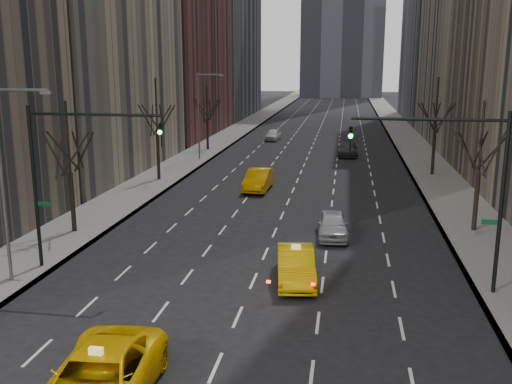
% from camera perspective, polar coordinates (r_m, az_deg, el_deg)
% --- Properties ---
extents(sidewalk_left, '(4.50, 320.00, 0.15)m').
position_cam_1_polar(sidewalk_left, '(85.27, -2.11, 6.01)').
color(sidewalk_left, slate).
rests_on(sidewalk_left, ground).
extents(sidewalk_right, '(4.50, 320.00, 0.15)m').
position_cam_1_polar(sidewalk_right, '(84.08, 14.58, 5.51)').
color(sidewalk_right, slate).
rests_on(sidewalk_right, ground).
extents(tree_lw_b, '(3.36, 3.50, 7.82)m').
position_cam_1_polar(tree_lw_b, '(35.58, -18.07, 1.83)').
color(tree_lw_b, black).
rests_on(tree_lw_b, ground).
extents(tree_lw_c, '(3.36, 3.50, 8.74)m').
position_cam_1_polar(tree_lw_c, '(50.13, -9.84, 5.65)').
color(tree_lw_c, black).
rests_on(tree_lw_c, ground).
extents(tree_lw_d, '(3.36, 3.50, 7.36)m').
position_cam_1_polar(tree_lw_d, '(67.37, -4.89, 7.16)').
color(tree_lw_d, black).
rests_on(tree_lw_d, ground).
extents(tree_rw_b, '(3.36, 3.50, 7.82)m').
position_cam_1_polar(tree_rw_b, '(36.52, 21.37, 1.84)').
color(tree_rw_b, black).
rests_on(tree_rw_b, ground).
extents(tree_rw_c, '(3.36, 3.50, 8.74)m').
position_cam_1_polar(tree_rw_c, '(54.01, 17.46, 5.75)').
color(tree_rw_c, black).
rests_on(tree_rw_c, ground).
extents(traffic_mast_left, '(6.69, 0.39, 8.00)m').
position_cam_1_polar(traffic_mast_left, '(28.72, -18.53, 2.89)').
color(traffic_mast_left, black).
rests_on(traffic_mast_left, ground).
extents(traffic_mast_right, '(6.69, 0.39, 8.00)m').
position_cam_1_polar(traffic_mast_right, '(25.99, 19.98, 1.81)').
color(traffic_mast_right, black).
rests_on(traffic_mast_right, ground).
extents(streetlight_near, '(2.83, 0.22, 9.00)m').
position_cam_1_polar(streetlight_near, '(27.86, -23.59, 2.47)').
color(streetlight_near, slate).
rests_on(streetlight_near, ground).
extents(streetlight_far, '(2.83, 0.22, 9.00)m').
position_cam_1_polar(streetlight_far, '(60.14, -5.45, 8.45)').
color(streetlight_far, slate).
rests_on(streetlight_far, ground).
extents(taxi_suv, '(3.36, 6.53, 1.76)m').
position_cam_1_polar(taxi_suv, '(18.36, -15.48, -17.82)').
color(taxi_suv, '#FFC805').
rests_on(taxi_suv, ground).
extents(taxi_sedan, '(2.31, 5.03, 1.60)m').
position_cam_1_polar(taxi_sedan, '(27.08, 4.00, -7.32)').
color(taxi_sedan, '#E4AA04').
rests_on(taxi_sedan, ground).
extents(silver_sedan_ahead, '(2.05, 4.54, 1.51)m').
position_cam_1_polar(silver_sedan_ahead, '(34.06, 7.66, -3.24)').
color(silver_sedan_ahead, '#9EA0A6').
rests_on(silver_sedan_ahead, ground).
extents(far_taxi, '(2.00, 5.23, 1.70)m').
position_cam_1_polar(far_taxi, '(46.19, 0.25, 1.23)').
color(far_taxi, '#EDA305').
rests_on(far_taxi, ground).
extents(far_suv_grey, '(2.18, 5.35, 1.55)m').
position_cam_1_polar(far_suv_grey, '(64.31, 9.14, 4.28)').
color(far_suv_grey, '#302F35').
rests_on(far_suv_grey, ground).
extents(far_car_white, '(2.02, 4.40, 1.46)m').
position_cam_1_polar(far_car_white, '(76.54, 1.70, 5.73)').
color(far_car_white, silver).
rests_on(far_car_white, ground).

